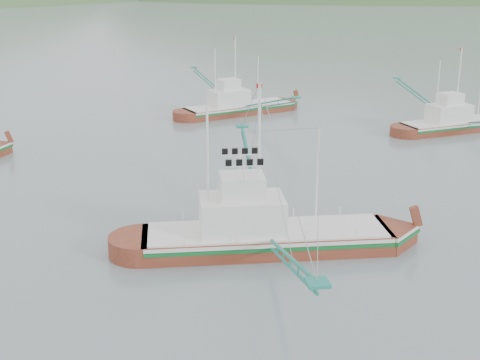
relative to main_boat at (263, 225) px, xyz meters
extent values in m
plane|color=slate|center=(-0.76, -0.90, -1.70)|extent=(1200.00, 1200.00, 0.00)
cube|color=maroon|center=(0.27, -0.01, -1.49)|extent=(16.34, 4.85, 2.16)
cube|color=silver|center=(0.27, -0.01, -0.57)|extent=(16.02, 4.92, 0.24)
cube|color=#0E6327|center=(0.27, -0.01, -0.84)|extent=(16.02, 4.95, 0.24)
cube|color=silver|center=(0.27, -0.01, -0.35)|extent=(15.53, 4.61, 0.13)
cube|color=silver|center=(-1.35, 0.04, 0.78)|extent=(5.51, 3.63, 2.38)
cube|color=silver|center=(-1.35, 0.04, 2.73)|extent=(2.89, 2.47, 1.51)
cylinder|color=white|center=(-0.27, 0.01, 4.46)|extent=(0.17, 0.17, 9.73)
cylinder|color=white|center=(-3.51, 0.11, 3.73)|extent=(0.15, 0.15, 8.27)
cylinder|color=white|center=(3.51, -0.11, 3.00)|extent=(0.13, 0.13, 6.81)
cube|color=maroon|center=(4.27, 41.74, -1.52)|extent=(14.41, 8.65, 1.87)
cube|color=silver|center=(4.27, 41.74, -0.72)|extent=(14.18, 8.61, 0.21)
cube|color=#0E6327|center=(4.27, 41.74, -0.96)|extent=(14.19, 8.63, 0.21)
cube|color=silver|center=(4.27, 41.74, -0.53)|extent=(13.69, 8.21, 0.11)
cube|color=silver|center=(2.96, 41.23, 0.45)|extent=(5.45, 4.50, 2.06)
cube|color=silver|center=(2.96, 41.23, 2.13)|extent=(3.02, 2.81, 1.31)
cylinder|color=white|center=(3.83, 41.57, 3.63)|extent=(0.15, 0.15, 8.41)
cylinder|color=white|center=(1.22, 40.54, 2.99)|extent=(0.13, 0.13, 7.15)
cylinder|color=white|center=(6.87, 42.78, 2.36)|extent=(0.11, 0.11, 5.89)
cube|color=maroon|center=(27.51, 29.52, -1.52)|extent=(14.08, 6.70, 1.81)
cube|color=silver|center=(27.51, 29.52, -0.75)|extent=(13.83, 6.71, 0.20)
cube|color=#0E6327|center=(27.51, 29.52, -0.98)|extent=(13.83, 6.72, 0.20)
cube|color=silver|center=(27.51, 29.52, -0.57)|extent=(13.37, 6.37, 0.11)
cube|color=silver|center=(26.19, 29.20, 0.38)|extent=(5.09, 3.88, 2.00)
cube|color=silver|center=(26.19, 29.20, 2.02)|extent=(2.76, 2.49, 1.27)
cylinder|color=white|center=(27.07, 29.41, 3.47)|extent=(0.15, 0.15, 8.16)
cylinder|color=white|center=(24.43, 28.78, 2.85)|extent=(0.13, 0.13, 6.94)
cylinder|color=white|center=(30.16, 30.15, 2.24)|extent=(0.11, 0.11, 5.71)
camera|label=1|loc=(-7.14, -39.84, 16.17)|focal=50.00mm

